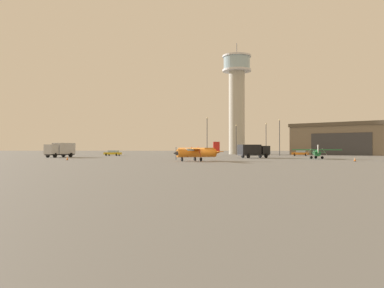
% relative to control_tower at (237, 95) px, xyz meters
% --- Properties ---
extents(ground_plane, '(400.00, 400.00, 0.00)m').
position_rel_control_tower_xyz_m(ground_plane, '(-7.57, -65.46, -18.69)').
color(ground_plane, slate).
extents(control_tower, '(9.05, 9.05, 35.29)m').
position_rel_control_tower_xyz_m(control_tower, '(0.00, 0.00, 0.00)').
color(control_tower, '#B2AD9E').
rests_on(control_tower, ground_plane).
extents(hangar, '(36.06, 33.39, 9.13)m').
position_rel_control_tower_xyz_m(hangar, '(32.88, -7.23, -14.11)').
color(hangar, '#7A6B56').
rests_on(hangar, ground_plane).
extents(airplane_orange, '(7.75, 9.68, 3.01)m').
position_rel_control_tower_xyz_m(airplane_orange, '(-8.83, -63.87, -17.29)').
color(airplane_orange, orange).
rests_on(airplane_orange, ground_plane).
extents(airplane_green, '(8.80, 6.89, 2.59)m').
position_rel_control_tower_xyz_m(airplane_green, '(12.43, -50.61, -17.49)').
color(airplane_green, '#287A42').
rests_on(airplane_green, ground_plane).
extents(truck_box_black, '(6.69, 4.91, 2.70)m').
position_rel_control_tower_xyz_m(truck_box_black, '(1.36, -44.42, -17.15)').
color(truck_box_black, '#38383D').
rests_on(truck_box_black, ground_plane).
extents(truck_box_silver, '(4.87, 6.95, 3.08)m').
position_rel_control_tower_xyz_m(truck_box_silver, '(-39.28, -43.02, -16.97)').
color(truck_box_silver, '#38383D').
rests_on(truck_box_silver, ground_plane).
extents(car_yellow, '(4.59, 2.79, 1.37)m').
position_rel_control_tower_xyz_m(car_yellow, '(-32.78, -25.53, -17.95)').
color(car_yellow, gold).
rests_on(car_yellow, ground_plane).
extents(car_orange, '(4.41, 3.01, 1.37)m').
position_rel_control_tower_xyz_m(car_orange, '(14.80, -24.48, -17.95)').
color(car_orange, orange).
rests_on(car_orange, ground_plane).
extents(light_post_west, '(0.44, 0.44, 9.16)m').
position_rel_control_tower_xyz_m(light_post_west, '(7.90, -10.72, -13.27)').
color(light_post_west, '#38383D').
rests_on(light_post_west, ground_plane).
extents(light_post_east, '(0.44, 0.44, 9.52)m').
position_rel_control_tower_xyz_m(light_post_east, '(10.19, -20.87, -13.08)').
color(light_post_east, '#38383D').
rests_on(light_post_east, ground_plane).
extents(light_post_north, '(0.44, 0.44, 9.83)m').
position_rel_control_tower_xyz_m(light_post_north, '(-8.61, -24.47, -12.92)').
color(light_post_north, '#38383D').
rests_on(light_post_north, ground_plane).
extents(light_post_centre, '(0.44, 0.44, 8.74)m').
position_rel_control_tower_xyz_m(light_post_centre, '(-0.66, -11.03, -13.49)').
color(light_post_centre, '#38383D').
rests_on(light_post_centre, ground_plane).
extents(traffic_cone_near_left, '(0.36, 0.36, 0.62)m').
position_rel_control_tower_xyz_m(traffic_cone_near_left, '(14.99, -63.21, -18.39)').
color(traffic_cone_near_left, black).
rests_on(traffic_cone_near_left, ground_plane).
extents(traffic_cone_near_right, '(0.36, 0.36, 0.66)m').
position_rel_control_tower_xyz_m(traffic_cone_near_right, '(-30.80, -60.33, -18.37)').
color(traffic_cone_near_right, black).
rests_on(traffic_cone_near_right, ground_plane).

